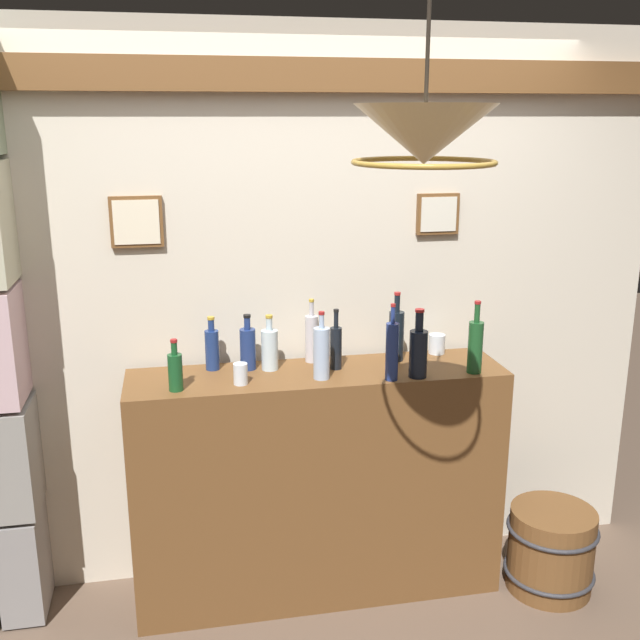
% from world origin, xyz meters
% --- Properties ---
extents(panelled_rear_partition, '(3.38, 0.15, 2.57)m').
position_xyz_m(panelled_rear_partition, '(-0.00, 1.10, 1.35)').
color(panelled_rear_partition, beige).
rests_on(panelled_rear_partition, ground).
extents(bar_shelf_unit, '(1.66, 0.41, 1.08)m').
position_xyz_m(bar_shelf_unit, '(0.00, 0.82, 0.54)').
color(bar_shelf_unit, brown).
rests_on(bar_shelf_unit, ground).
extents(liquor_bottle_rum, '(0.05, 0.05, 0.27)m').
position_xyz_m(liquor_bottle_rum, '(0.09, 0.85, 1.19)').
color(liquor_bottle_rum, black).
rests_on(liquor_bottle_rum, bar_shelf_unit).
extents(liquor_bottle_sherry, '(0.06, 0.06, 0.22)m').
position_xyz_m(liquor_bottle_sherry, '(-0.61, 0.71, 1.17)').
color(liquor_bottle_sherry, '#174C23').
rests_on(liquor_bottle_sherry, bar_shelf_unit).
extents(liquor_bottle_amaro, '(0.07, 0.07, 0.32)m').
position_xyz_m(liquor_bottle_amaro, '(0.38, 0.91, 1.21)').
color(liquor_bottle_amaro, black).
rests_on(liquor_bottle_amaro, bar_shelf_unit).
extents(liquor_bottle_bourbon, '(0.07, 0.07, 0.25)m').
position_xyz_m(liquor_bottle_bourbon, '(-0.29, 0.92, 1.18)').
color(liquor_bottle_bourbon, navy).
rests_on(liquor_bottle_bourbon, bar_shelf_unit).
extents(liquor_bottle_port, '(0.06, 0.06, 0.32)m').
position_xyz_m(liquor_bottle_port, '(0.67, 0.68, 1.21)').
color(liquor_bottle_port, '#1A4A22').
rests_on(liquor_bottle_port, bar_shelf_unit).
extents(liquor_bottle_mezcal, '(0.07, 0.07, 0.30)m').
position_xyz_m(liquor_bottle_mezcal, '(0.00, 0.73, 1.20)').
color(liquor_bottle_mezcal, '#A3B8D6').
rests_on(liquor_bottle_mezcal, bar_shelf_unit).
extents(liquor_bottle_gin, '(0.05, 0.05, 0.33)m').
position_xyz_m(liquor_bottle_gin, '(0.29, 0.66, 1.22)').
color(liquor_bottle_gin, navy).
rests_on(liquor_bottle_gin, bar_shelf_unit).
extents(liquor_bottle_scotch, '(0.06, 0.06, 0.29)m').
position_xyz_m(liquor_bottle_scotch, '(0.00, 0.97, 1.20)').
color(liquor_bottle_scotch, '#BFBAC2').
rests_on(liquor_bottle_scotch, bar_shelf_unit).
extents(liquor_bottle_whiskey, '(0.07, 0.07, 0.25)m').
position_xyz_m(liquor_bottle_whiskey, '(-0.20, 0.89, 1.18)').
color(liquor_bottle_whiskey, silver).
rests_on(liquor_bottle_whiskey, bar_shelf_unit).
extents(liquor_bottle_brandy, '(0.06, 0.06, 0.24)m').
position_xyz_m(liquor_bottle_brandy, '(-0.45, 0.94, 1.18)').
color(liquor_bottle_brandy, navy).
rests_on(liquor_bottle_brandy, bar_shelf_unit).
extents(liquor_bottle_rye, '(0.08, 0.08, 0.30)m').
position_xyz_m(liquor_bottle_rye, '(0.41, 0.67, 1.20)').
color(liquor_bottle_rye, black).
rests_on(liquor_bottle_rye, bar_shelf_unit).
extents(glass_tumbler_rocks, '(0.08, 0.08, 0.09)m').
position_xyz_m(glass_tumbler_rocks, '(0.60, 0.97, 1.13)').
color(glass_tumbler_rocks, silver).
rests_on(glass_tumbler_rocks, bar_shelf_unit).
extents(glass_tumbler_highball, '(0.06, 0.06, 0.09)m').
position_xyz_m(glass_tumbler_highball, '(-0.35, 0.73, 1.13)').
color(glass_tumbler_highball, silver).
rests_on(glass_tumbler_highball, bar_shelf_unit).
extents(pendant_lamp, '(0.42, 0.42, 0.56)m').
position_xyz_m(pendant_lamp, '(0.13, -0.12, 2.11)').
color(pendant_lamp, beige).
extents(wooden_barrel, '(0.42, 0.42, 0.40)m').
position_xyz_m(wooden_barrel, '(1.08, 0.60, 0.20)').
color(wooden_barrel, brown).
rests_on(wooden_barrel, ground).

